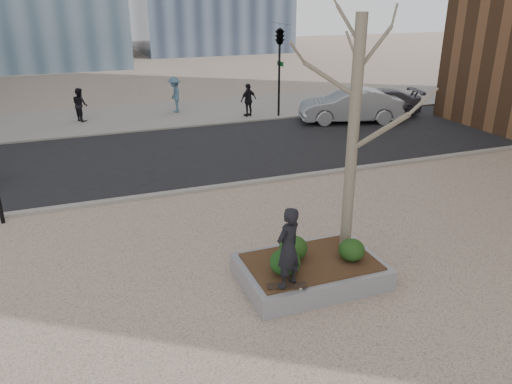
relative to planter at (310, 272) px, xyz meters
name	(u,v)px	position (x,y,z in m)	size (l,w,h in m)	color
ground	(267,290)	(-1.00, 0.00, -0.23)	(120.00, 120.00, 0.00)	#C0A58D
street	(170,155)	(-1.00, 10.00, -0.21)	(60.00, 8.00, 0.02)	black
far_sidewalk	(142,116)	(-1.00, 17.00, -0.21)	(60.00, 6.00, 0.02)	gray
planter	(310,272)	(0.00, 0.00, 0.00)	(3.00, 2.00, 0.45)	gray
planter_mulch	(311,262)	(0.00, 0.00, 0.25)	(2.70, 1.70, 0.04)	#382314
sycamore_tree	(356,101)	(1.00, 0.30, 3.56)	(2.80, 2.80, 6.60)	gray
shrub_left	(285,262)	(-0.74, -0.28, 0.53)	(0.63, 0.63, 0.53)	#113712
shrub_middle	(293,248)	(-0.32, 0.23, 0.53)	(0.61, 0.61, 0.52)	black
shrub_right	(352,250)	(0.82, -0.27, 0.50)	(0.56, 0.56, 0.48)	#143711
skateboard	(287,287)	(-0.89, -0.74, 0.26)	(0.78, 0.20, 0.07)	black
skateboarder	(288,248)	(-0.89, -0.74, 1.12)	(0.60, 0.39, 1.64)	black
car_silver	(350,106)	(8.20, 12.20, 0.58)	(1.67, 4.79, 1.58)	gray
car_third	(376,103)	(10.06, 12.85, 0.45)	(1.84, 4.52, 1.31)	#4F4F5A
pedestrian_a	(80,105)	(-3.88, 16.99, 0.60)	(0.77, 0.60, 1.59)	black
pedestrian_b	(175,95)	(0.78, 17.21, 0.71)	(1.18, 0.68, 1.82)	#47677F
pedestrian_c	(248,100)	(4.05, 15.07, 0.62)	(0.96, 0.40, 1.63)	black
traffic_light_far	(279,71)	(5.50, 14.60, 2.02)	(0.60, 2.48, 4.50)	black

